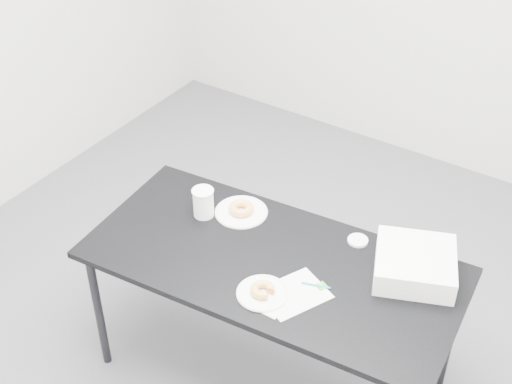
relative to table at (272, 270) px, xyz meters
The scene contains 13 objects.
floor 0.70m from the table, 124.13° to the left, with size 4.00×4.00×0.00m, color #525258.
table is the anchor object (origin of this frame).
scorecard 0.22m from the table, 34.26° to the right, with size 0.20×0.26×0.00m, color white.
logo_patch 0.26m from the table, ahead, with size 0.04×0.04×0.00m, color green.
pen 0.24m from the table, ahead, with size 0.01×0.01×0.12m, color #0C7D8B.
napkin 0.24m from the table, 60.93° to the right, with size 0.15×0.15×0.00m, color white.
plate_near 0.21m from the table, 68.91° to the right, with size 0.21×0.21×0.01m, color white.
donut_near 0.22m from the table, 68.91° to the right, with size 0.10×0.10×0.03m, color gold.
plate_far 0.36m from the table, 146.16° to the left, with size 0.24×0.24×0.01m, color white.
donut_far 0.36m from the table, 146.16° to the left, with size 0.11×0.11×0.04m, color gold.
coffee_cup 0.45m from the table, 168.05° to the left, with size 0.09×0.09×0.14m, color white.
cup_lid 0.40m from the table, 51.15° to the left, with size 0.09×0.09×0.01m, color white.
bakery_box 0.59m from the table, 25.16° to the left, with size 0.32×0.32×0.11m, color white.
Camera 1 is at (1.28, -2.07, 2.75)m, focal length 50.00 mm.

